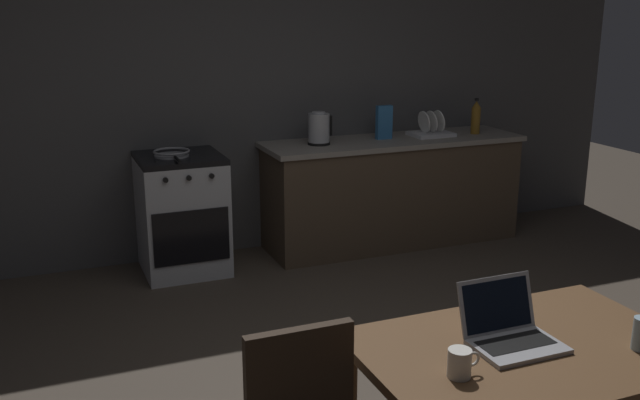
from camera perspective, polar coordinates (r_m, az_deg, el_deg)
back_wall at (r=5.75m, az=-3.34°, el=9.54°), size 6.40×0.10×2.71m
kitchen_counter at (r=5.93m, az=5.77°, el=0.73°), size 2.16×0.64×0.88m
stove_oven at (r=5.36m, az=-10.97°, el=-1.09°), size 0.60×0.62×0.88m
dining_table at (r=2.79m, az=16.12°, el=-12.58°), size 1.22×0.80×0.72m
laptop at (r=2.75m, az=14.99°, el=-10.20°), size 0.32×0.29×0.22m
electric_kettle at (r=5.54m, az=-0.08°, el=5.72°), size 0.19×0.17×0.26m
bottle at (r=6.16m, az=12.36°, el=6.50°), size 0.08×0.08×0.30m
frying_pan at (r=5.22m, az=-11.77°, el=3.69°), size 0.26×0.43×0.05m
coffee_mug at (r=2.49m, az=11.13°, el=-12.67°), size 0.12×0.08×0.10m
cereal_box at (r=5.80m, az=5.14°, el=6.21°), size 0.13×0.05×0.27m
dish_rack at (r=6.00m, az=8.87°, el=5.54°), size 0.34×0.26×0.21m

